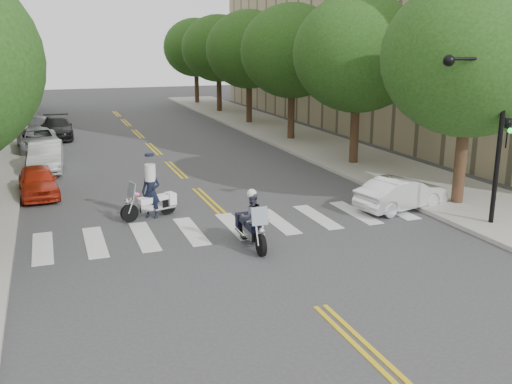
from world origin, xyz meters
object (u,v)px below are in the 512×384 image
motorcycle_police (251,221)px  motorcycle_parked (153,204)px  officer_standing (151,192)px  convertible (401,193)px

motorcycle_police → motorcycle_parked: (-2.27, 4.06, -0.33)m
officer_standing → convertible: officer_standing is taller
motorcycle_parked → convertible: 9.17m
motorcycle_parked → officer_standing: officer_standing is taller
motorcycle_parked → officer_standing: (-0.07, -0.05, 0.45)m
motorcycle_parked → motorcycle_police: bearing=-169.6°
motorcycle_police → officer_standing: 4.65m
motorcycle_parked → convertible: (8.89, -2.23, 0.13)m
officer_standing → convertible: size_ratio=0.50×
motorcycle_parked → officer_standing: size_ratio=1.12×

